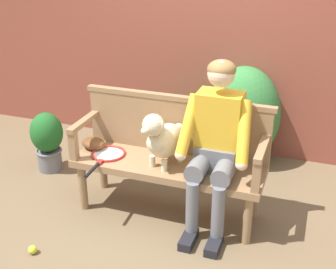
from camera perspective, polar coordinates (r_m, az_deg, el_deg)
name	(u,v)px	position (r m, az deg, el deg)	size (l,w,h in m)	color
ground_plane	(168,211)	(3.88, 0.00, -9.72)	(40.00, 40.00, 0.00)	brown
brick_garden_fence	(218,17)	(4.71, 6.30, 14.62)	(8.00, 0.30, 2.77)	brown
hedge_bush_far_right	(188,127)	(4.76, 2.52, 0.95)	(0.80, 0.73, 0.56)	#1E5B23
hedge_bush_mid_left	(243,115)	(4.57, 9.46, 2.49)	(0.74, 0.68, 0.99)	#337538
garden_bench	(168,170)	(3.67, 0.00, -4.48)	(1.55, 0.49, 0.47)	#93704C
bench_backrest	(177,124)	(3.71, 1.11, 1.36)	(1.59, 0.06, 0.50)	#93704C
bench_armrest_left_end	(80,132)	(3.77, -11.07, 0.37)	(0.06, 0.49, 0.28)	#93704C
bench_armrest_right_end	(260,160)	(3.32, 11.58, -3.15)	(0.06, 0.49, 0.28)	#93704C
person_seated	(216,140)	(3.41, 6.10, -0.70)	(0.56, 0.64, 1.34)	black
dog_on_bench	(163,139)	(3.49, -0.64, -0.52)	(0.33, 0.47, 0.47)	beige
tennis_racket	(107,155)	(3.77, -7.73, -2.58)	(0.30, 0.57, 0.03)	red
baseball_glove	(93,143)	(3.91, -9.42, -1.12)	(0.22, 0.17, 0.09)	brown
tennis_ball	(33,250)	(3.57, -16.77, -13.78)	(0.07, 0.07, 0.07)	#CCDB33
potted_plant	(47,139)	(4.52, -15.03, -0.55)	(0.31, 0.31, 0.60)	slate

